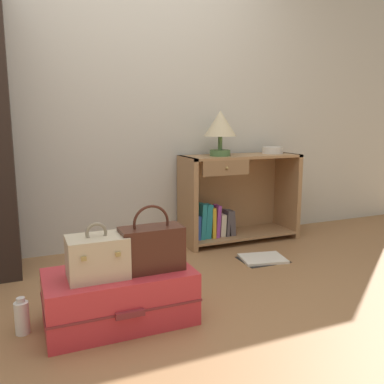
% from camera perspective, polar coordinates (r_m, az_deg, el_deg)
% --- Properties ---
extents(ground_plane, '(9.00, 9.00, 0.00)m').
position_cam_1_polar(ground_plane, '(2.19, -0.07, -18.25)').
color(ground_plane, '#9E7047').
extents(back_wall, '(6.40, 0.10, 2.60)m').
position_cam_1_polar(back_wall, '(3.37, -10.45, 14.31)').
color(back_wall, beige).
rests_on(back_wall, ground_plane).
extents(bookshelf, '(1.03, 0.38, 0.75)m').
position_cam_1_polar(bookshelf, '(3.54, 5.94, -0.96)').
color(bookshelf, '#A37A51').
rests_on(bookshelf, ground_plane).
extents(table_lamp, '(0.27, 0.27, 0.37)m').
position_cam_1_polar(table_lamp, '(3.37, 4.00, 9.21)').
color(table_lamp, '#4C7542').
rests_on(table_lamp, bookshelf).
extents(bowl, '(0.18, 0.18, 0.06)m').
position_cam_1_polar(bowl, '(3.67, 11.24, 5.77)').
color(bowl, silver).
rests_on(bowl, bookshelf).
extents(suitcase_large, '(0.76, 0.43, 0.28)m').
position_cam_1_polar(suitcase_large, '(2.21, -10.12, -14.23)').
color(suitcase_large, '#D1333D').
rests_on(suitcase_large, ground_plane).
extents(train_case, '(0.29, 0.21, 0.28)m').
position_cam_1_polar(train_case, '(2.06, -13.14, -8.82)').
color(train_case, beige).
rests_on(train_case, suitcase_large).
extents(handbag, '(0.32, 0.16, 0.34)m').
position_cam_1_polar(handbag, '(2.12, -5.69, -7.75)').
color(handbag, '#472319').
rests_on(handbag, suitcase_large).
extents(bottle, '(0.07, 0.07, 0.19)m').
position_cam_1_polar(bottle, '(2.25, -22.77, -15.88)').
color(bottle, white).
rests_on(bottle, ground_plane).
extents(open_book_on_floor, '(0.36, 0.31, 0.02)m').
position_cam_1_polar(open_book_on_floor, '(3.15, 9.90, -9.22)').
color(open_book_on_floor, white).
rests_on(open_book_on_floor, ground_plane).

